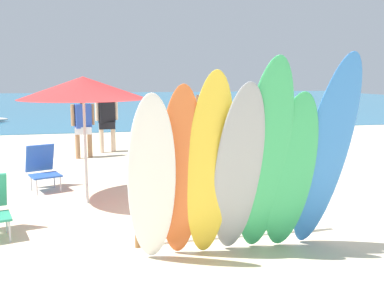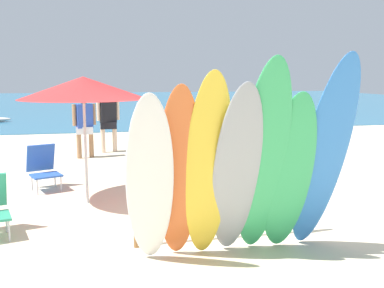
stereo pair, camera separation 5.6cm
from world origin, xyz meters
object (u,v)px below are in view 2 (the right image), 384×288
(surfboard_orange_1, at_px, (179,175))
(beachgoer_near_rack, at_px, (214,129))
(surfboard_yellow_2, at_px, (208,169))
(surfboard_grey_3, at_px, (236,173))
(beach_chair_red, at_px, (43,166))
(surfboard_blue_6, at_px, (324,157))
(beachgoer_strolling, at_px, (208,111))
(beachgoer_photographing, at_px, (108,117))
(surfboard_green_5, at_px, (289,175))
(surfboard_rack, at_px, (223,199))
(beach_umbrella, at_px, (83,88))
(surfboard_green_4, at_px, (263,161))
(beachgoer_by_water, at_px, (84,122))
(surfboard_white_0, at_px, (150,183))

(surfboard_orange_1, relative_size, beachgoer_near_rack, 1.19)
(surfboard_yellow_2, distance_m, surfboard_grey_3, 0.32)
(surfboard_yellow_2, xyz_separation_m, surfboard_grey_3, (0.32, -0.03, -0.05))
(surfboard_yellow_2, relative_size, beach_chair_red, 2.69)
(beach_chair_red, bearing_deg, surfboard_grey_3, -78.14)
(surfboard_orange_1, height_order, surfboard_yellow_2, surfboard_yellow_2)
(surfboard_blue_6, xyz_separation_m, beach_chair_red, (-3.49, 3.84, -0.74))
(beachgoer_strolling, bearing_deg, beachgoer_photographing, 42.24)
(beachgoer_strolling, bearing_deg, surfboard_green_5, 101.61)
(surfboard_blue_6, bearing_deg, surfboard_orange_1, 171.96)
(surfboard_yellow_2, bearing_deg, surfboard_blue_6, 0.58)
(surfboard_grey_3, distance_m, beach_chair_red, 4.58)
(surfboard_rack, height_order, beachgoer_near_rack, beachgoer_near_rack)
(beachgoer_photographing, xyz_separation_m, beachgoer_strolling, (3.12, 1.27, 0.03))
(surfboard_blue_6, distance_m, beach_umbrella, 3.92)
(surfboard_rack, xyz_separation_m, surfboard_yellow_2, (-0.36, -0.63, 0.53))
(surfboard_green_4, bearing_deg, surfboard_grey_3, 177.96)
(surfboard_rack, relative_size, surfboard_green_5, 1.14)
(surfboard_green_4, bearing_deg, surfboard_yellow_2, 179.05)
(beachgoer_near_rack, bearing_deg, surfboard_orange_1, -104.65)
(surfboard_yellow_2, relative_size, surfboard_blue_6, 0.91)
(surfboard_blue_6, xyz_separation_m, beachgoer_near_rack, (-0.19, 4.06, -0.16))
(surfboard_yellow_2, bearing_deg, surfboard_grey_3, -2.13)
(beachgoer_by_water, bearing_deg, beachgoer_strolling, -171.23)
(surfboard_rack, height_order, beachgoer_by_water, beachgoer_by_water)
(surfboard_rack, bearing_deg, beachgoer_near_rack, 76.77)
(surfboard_white_0, distance_m, beachgoer_near_rack, 4.42)
(surfboard_green_5, xyz_separation_m, beachgoer_strolling, (1.34, 8.87, 0.02))
(surfboard_rack, distance_m, beach_chair_red, 4.03)
(surfboard_blue_6, distance_m, beachgoer_near_rack, 4.07)
(surfboard_green_5, relative_size, surfboard_blue_6, 0.82)
(surfboard_orange_1, height_order, beach_umbrella, beach_umbrella)
(surfboard_yellow_2, bearing_deg, surfboard_white_0, -173.73)
(surfboard_orange_1, distance_m, beachgoer_by_water, 6.88)
(beachgoer_strolling, bearing_deg, beachgoer_near_rack, 97.11)
(surfboard_grey_3, bearing_deg, beachgoer_photographing, 101.94)
(surfboard_orange_1, relative_size, beach_chair_red, 2.51)
(surfboard_orange_1, height_order, beach_chair_red, surfboard_orange_1)
(beach_chair_red, xyz_separation_m, beach_umbrella, (0.80, -1.09, 1.45))
(surfboard_rack, bearing_deg, surfboard_orange_1, -139.97)
(surfboard_grey_3, bearing_deg, beachgoer_strolling, 80.80)
(surfboard_white_0, bearing_deg, beachgoer_photographing, 97.04)
(surfboard_grey_3, bearing_deg, beach_chair_red, 126.17)
(surfboard_rack, bearing_deg, beachgoer_photographing, 99.82)
(beach_chair_red, height_order, beach_umbrella, beach_umbrella)
(beach_chair_red, bearing_deg, surfboard_green_4, -75.45)
(surfboard_green_5, height_order, beach_umbrella, beach_umbrella)
(surfboard_green_4, bearing_deg, surfboard_orange_1, 177.14)
(surfboard_green_5, height_order, beachgoer_strolling, surfboard_green_5)
(surfboard_blue_6, height_order, beachgoer_near_rack, surfboard_blue_6)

